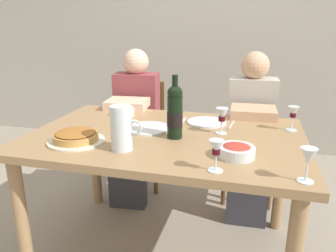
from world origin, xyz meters
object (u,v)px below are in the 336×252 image
(wine_glass_right_diner, at_px, (308,158))
(diner_right, at_px, (251,130))
(chair_right, at_px, (249,135))
(dinner_plate_left_setting, at_px, (148,128))
(olive_bowl, at_px, (124,111))
(dinner_plate_right_setting, at_px, (207,122))
(baked_tart, at_px, (76,137))
(wine_glass_spare, at_px, (222,116))
(wine_bottle, at_px, (175,112))
(wine_glass_left_diner, at_px, (216,149))
(wine_glass_centre, at_px, (293,113))
(chair_left, at_px, (142,126))
(water_pitcher, at_px, (122,131))
(salad_bowl, at_px, (236,150))
(diner_left, at_px, (134,121))
(dining_table, at_px, (166,149))

(wine_glass_right_diner, relative_size, diner_right, 0.12)
(wine_glass_right_diner, distance_m, chair_right, 1.37)
(dinner_plate_left_setting, relative_size, chair_right, 0.30)
(olive_bowl, height_order, dinner_plate_right_setting, olive_bowl)
(baked_tart, bearing_deg, wine_glass_right_diner, -9.02)
(wine_glass_spare, xyz_separation_m, dinner_plate_left_setting, (-0.42, -0.04, -0.09))
(wine_bottle, bearing_deg, chair_right, 67.72)
(olive_bowl, relative_size, wine_glass_left_diner, 0.94)
(dinner_plate_right_setting, height_order, chair_right, chair_right)
(wine_glass_centre, relative_size, chair_left, 0.16)
(chair_left, bearing_deg, dinner_plate_left_setting, 106.23)
(dinner_plate_left_setting, distance_m, diner_right, 0.85)
(wine_glass_right_diner, relative_size, dinner_plate_right_setting, 0.58)
(dinner_plate_left_setting, bearing_deg, wine_glass_spare, 5.04)
(water_pitcher, height_order, olive_bowl, water_pitcher)
(wine_bottle, xyz_separation_m, water_pitcher, (-0.20, -0.24, -0.05))
(salad_bowl, distance_m, chair_right, 1.16)
(diner_left, bearing_deg, dinner_plate_left_setting, 112.12)
(baked_tart, relative_size, diner_left, 0.25)
(olive_bowl, bearing_deg, diner_right, 23.65)
(baked_tart, distance_m, diner_right, 1.26)
(wine_bottle, bearing_deg, water_pitcher, -130.74)
(dinner_plate_right_setting, bearing_deg, diner_left, 147.98)
(wine_glass_spare, height_order, chair_left, wine_glass_spare)
(wine_glass_right_diner, bearing_deg, baked_tart, 170.98)
(dining_table, relative_size, baked_tart, 5.12)
(diner_left, xyz_separation_m, diner_right, (0.89, -0.00, 0.00))
(olive_bowl, relative_size, diner_left, 0.11)
(chair_right, height_order, diner_right, diner_right)
(wine_glass_centre, bearing_deg, dinner_plate_right_setting, 178.00)
(wine_glass_spare, height_order, diner_right, diner_right)
(wine_bottle, bearing_deg, olive_bowl, 141.26)
(baked_tart, xyz_separation_m, chair_right, (0.86, 1.13, -0.29))
(olive_bowl, bearing_deg, wine_glass_left_diner, -45.62)
(olive_bowl, distance_m, wine_glass_centre, 1.05)
(wine_glass_right_diner, bearing_deg, chair_right, 99.94)
(diner_left, height_order, diner_right, same)
(dining_table, bearing_deg, wine_glass_right_diner, -31.70)
(dining_table, relative_size, diner_right, 1.29)
(water_pitcher, xyz_separation_m, dinner_plate_left_setting, (0.02, 0.34, -0.09))
(salad_bowl, xyz_separation_m, wine_glass_spare, (-0.10, 0.32, 0.07))
(salad_bowl, height_order, diner_right, diner_right)
(salad_bowl, bearing_deg, wine_glass_right_diner, -33.67)
(wine_glass_centre, bearing_deg, wine_bottle, -154.66)
(olive_bowl, xyz_separation_m, dinner_plate_right_setting, (0.55, -0.03, -0.03))
(wine_bottle, relative_size, dinner_plate_right_setting, 1.41)
(chair_left, relative_size, chair_right, 1.00)
(wine_glass_spare, distance_m, chair_left, 1.16)
(diner_right, bearing_deg, wine_glass_centre, 116.42)
(wine_glass_centre, bearing_deg, salad_bowl, -120.38)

